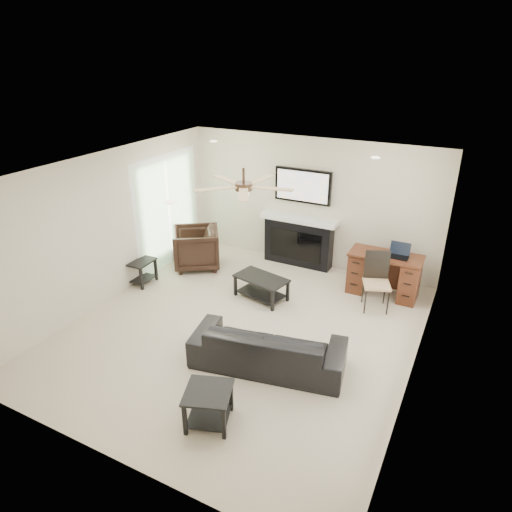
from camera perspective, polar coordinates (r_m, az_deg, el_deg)
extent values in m
plane|color=beige|center=(7.13, -1.74, -9.19)|extent=(5.50, 5.50, 0.00)
cube|color=white|center=(6.10, -2.04, 10.71)|extent=(5.00, 5.50, 0.04)
cube|color=beige|center=(8.86, 6.79, 6.60)|extent=(5.00, 0.04, 2.50)
cube|color=beige|center=(4.64, -18.90, -12.71)|extent=(5.00, 0.04, 2.50)
cube|color=beige|center=(7.95, -17.91, 3.41)|extent=(0.04, 5.50, 2.50)
cube|color=beige|center=(5.85, 20.17, -4.68)|extent=(0.04, 5.50, 2.50)
cube|color=white|center=(5.95, 19.82, -4.32)|extent=(0.04, 5.10, 2.40)
cube|color=#93BC89|center=(9.07, -10.85, 5.43)|extent=(0.04, 1.80, 2.10)
cylinder|color=#382619|center=(6.25, -1.56, 8.69)|extent=(1.40, 1.40, 0.30)
imported|color=black|center=(6.25, 1.51, -11.26)|extent=(2.17, 1.17, 0.60)
imported|color=black|center=(8.99, -7.50, 1.00)|extent=(1.19, 1.19, 0.79)
cube|color=black|center=(7.86, 0.66, -4.00)|extent=(0.99, 0.68, 0.40)
cube|color=black|center=(5.52, -5.94, -18.22)|extent=(0.66, 0.66, 0.45)
cube|color=black|center=(8.63, -14.37, -1.88)|extent=(0.52, 0.52, 0.45)
cube|color=black|center=(8.85, 5.40, 4.63)|extent=(1.52, 0.34, 1.91)
cube|color=#3C1C0F|center=(8.21, 15.68, -2.25)|extent=(1.22, 0.56, 0.76)
cube|color=black|center=(7.68, 14.87, -3.22)|extent=(0.55, 0.56, 0.97)
cube|color=black|center=(7.96, 17.45, 0.59)|extent=(0.33, 0.24, 0.23)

